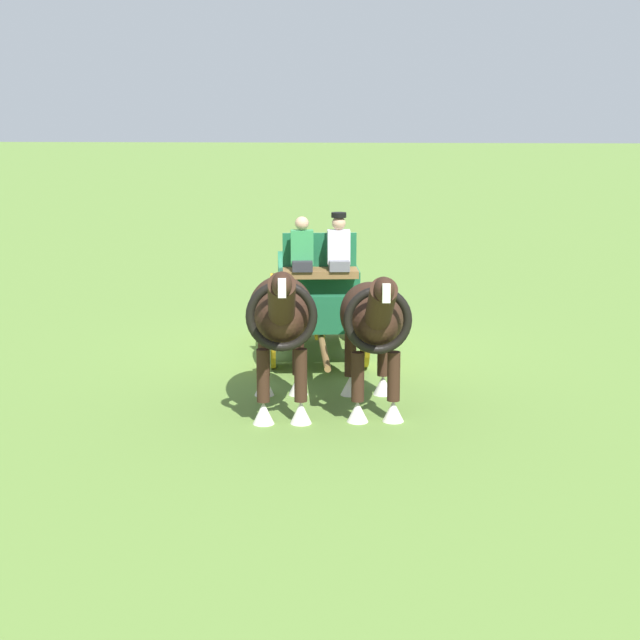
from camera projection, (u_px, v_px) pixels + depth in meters
ground_plane at (316, 353)px, 18.80m from camera, size 220.00×220.00×0.00m
show_wagon at (317, 291)px, 18.39m from camera, size 5.68×1.99×2.66m
draft_horse_near at (373, 320)px, 14.97m from camera, size 3.04×1.14×2.19m
draft_horse_off at (281, 316)px, 14.91m from camera, size 3.16×1.18×2.28m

